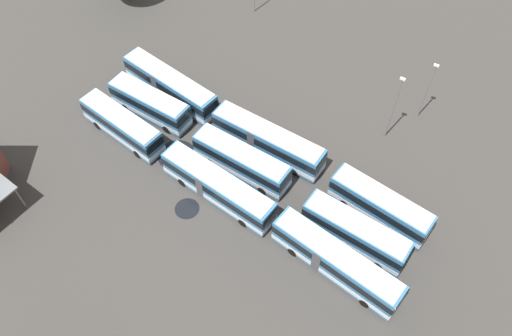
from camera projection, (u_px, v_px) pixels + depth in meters
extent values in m
plane|color=#383533|center=(244.00, 173.00, 55.88)|extent=(105.06, 105.06, 0.00)
cube|color=teal|center=(122.00, 125.00, 57.47)|extent=(11.02, 4.35, 3.11)
cube|color=beige|center=(119.00, 116.00, 56.16)|extent=(10.56, 4.08, 0.14)
cube|color=black|center=(121.00, 122.00, 57.07)|extent=(11.08, 4.39, 0.99)
cube|color=silver|center=(124.00, 130.00, 58.18)|extent=(11.08, 4.39, 0.62)
cube|color=black|center=(155.00, 146.00, 55.00)|extent=(0.42, 2.03, 1.14)
cylinder|color=black|center=(152.00, 141.00, 57.86)|extent=(1.04, 0.47, 1.00)
cylinder|color=black|center=(137.00, 154.00, 56.81)|extent=(1.04, 0.47, 1.00)
cylinder|color=black|center=(113.00, 114.00, 60.33)|extent=(1.04, 0.47, 1.00)
cylinder|color=black|center=(98.00, 125.00, 59.28)|extent=(1.04, 0.47, 1.00)
cube|color=teal|center=(150.00, 104.00, 59.39)|extent=(10.27, 3.28, 3.11)
cube|color=beige|center=(148.00, 94.00, 58.08)|extent=(9.85, 3.05, 0.14)
cube|color=black|center=(149.00, 101.00, 58.99)|extent=(10.32, 3.32, 0.99)
cube|color=silver|center=(151.00, 109.00, 60.09)|extent=(10.32, 3.32, 0.62)
cube|color=black|center=(184.00, 119.00, 57.27)|extent=(0.22, 2.05, 1.14)
cylinder|color=black|center=(179.00, 117.00, 60.04)|extent=(1.02, 0.38, 1.00)
cylinder|color=black|center=(167.00, 129.00, 58.90)|extent=(1.02, 0.38, 1.00)
cylinder|color=black|center=(138.00, 95.00, 62.06)|extent=(1.02, 0.38, 1.00)
cylinder|color=black|center=(125.00, 107.00, 60.93)|extent=(1.02, 0.38, 1.00)
cube|color=teal|center=(170.00, 86.00, 61.15)|extent=(13.41, 4.91, 3.11)
cube|color=beige|center=(169.00, 75.00, 59.84)|extent=(12.85, 4.62, 0.14)
cube|color=black|center=(170.00, 82.00, 60.75)|extent=(13.48, 4.96, 0.99)
cube|color=silver|center=(171.00, 91.00, 61.85)|extent=(13.48, 4.96, 0.62)
cube|color=black|center=(211.00, 108.00, 58.19)|extent=(0.44, 2.03, 1.14)
cube|color=#47474C|center=(162.00, 80.00, 61.70)|extent=(1.36, 2.67, 2.98)
cylinder|color=black|center=(203.00, 104.00, 61.24)|extent=(1.04, 0.48, 1.00)
cylinder|color=black|center=(190.00, 115.00, 60.19)|extent=(1.04, 0.48, 1.00)
cylinder|color=black|center=(155.00, 73.00, 64.30)|extent=(1.04, 0.48, 1.00)
cylinder|color=black|center=(142.00, 83.00, 63.26)|extent=(1.04, 0.48, 1.00)
cube|color=teal|center=(218.00, 187.00, 52.56)|extent=(13.39, 4.39, 3.11)
cube|color=beige|center=(217.00, 178.00, 51.25)|extent=(12.84, 4.11, 0.14)
cube|color=black|center=(218.00, 184.00, 52.16)|extent=(13.46, 4.43, 0.99)
cube|color=silver|center=(219.00, 192.00, 53.26)|extent=(13.46, 4.43, 0.62)
cube|color=black|center=(270.00, 218.00, 49.73)|extent=(0.36, 2.04, 1.14)
cube|color=#47474C|center=(207.00, 180.00, 53.08)|extent=(1.26, 2.66, 2.98)
cylinder|color=black|center=(257.00, 207.00, 52.74)|extent=(1.03, 0.44, 1.00)
cylinder|color=black|center=(243.00, 223.00, 51.66)|extent=(1.03, 0.44, 1.00)
cylinder|color=black|center=(197.00, 168.00, 55.65)|extent=(1.03, 0.44, 1.00)
cylinder|color=black|center=(182.00, 182.00, 54.57)|extent=(1.03, 0.44, 1.00)
cube|color=teal|center=(241.00, 161.00, 54.53)|extent=(11.18, 3.44, 3.11)
cube|color=beige|center=(241.00, 152.00, 53.22)|extent=(10.72, 3.20, 0.14)
cube|color=black|center=(241.00, 158.00, 54.13)|extent=(11.24, 3.48, 0.99)
cube|color=silver|center=(242.00, 166.00, 55.24)|extent=(11.24, 3.48, 0.62)
cube|color=black|center=(286.00, 181.00, 52.25)|extent=(0.24, 2.05, 1.14)
cylinder|color=black|center=(274.00, 176.00, 55.08)|extent=(1.02, 0.38, 1.00)
cylinder|color=black|center=(262.00, 190.00, 53.95)|extent=(1.02, 0.38, 1.00)
cylinder|color=black|center=(222.00, 148.00, 57.31)|extent=(1.02, 0.38, 1.00)
cylinder|color=black|center=(210.00, 161.00, 56.18)|extent=(1.02, 0.38, 1.00)
cube|color=teal|center=(268.00, 141.00, 56.18)|extent=(13.32, 3.51, 3.11)
cube|color=beige|center=(268.00, 131.00, 54.87)|extent=(12.78, 3.27, 0.14)
cube|color=black|center=(268.00, 138.00, 55.78)|extent=(13.39, 3.55, 0.99)
cube|color=silver|center=(268.00, 145.00, 56.88)|extent=(13.39, 3.55, 0.62)
cube|color=black|center=(321.00, 164.00, 53.56)|extent=(0.22, 2.05, 1.14)
cube|color=#47474C|center=(257.00, 135.00, 56.65)|extent=(1.09, 2.61, 2.98)
cylinder|color=black|center=(305.00, 157.00, 56.52)|extent=(1.02, 0.38, 1.00)
cylinder|color=black|center=(294.00, 172.00, 55.39)|extent=(1.02, 0.38, 1.00)
cylinder|color=black|center=(243.00, 126.00, 59.16)|extent=(1.02, 0.38, 1.00)
cylinder|color=black|center=(232.00, 139.00, 58.03)|extent=(1.02, 0.38, 1.00)
cube|color=teal|center=(336.00, 262.00, 47.66)|extent=(13.41, 4.83, 3.11)
cube|color=beige|center=(338.00, 254.00, 46.34)|extent=(12.85, 4.54, 0.14)
cube|color=black|center=(337.00, 259.00, 47.25)|extent=(13.48, 4.88, 0.99)
cube|color=silver|center=(335.00, 266.00, 48.36)|extent=(13.48, 4.88, 0.62)
cube|color=black|center=(400.00, 302.00, 44.71)|extent=(0.43, 2.03, 1.14)
cube|color=#47474C|center=(323.00, 253.00, 48.20)|extent=(1.35, 2.67, 2.98)
cylinder|color=black|center=(378.00, 285.00, 47.75)|extent=(1.04, 0.48, 1.00)
cylinder|color=black|center=(365.00, 303.00, 46.70)|extent=(1.04, 0.48, 1.00)
cylinder|color=black|center=(307.00, 235.00, 50.80)|extent=(1.04, 0.48, 1.00)
cylinder|color=black|center=(293.00, 252.00, 49.75)|extent=(1.04, 0.48, 1.00)
cube|color=teal|center=(355.00, 232.00, 49.48)|extent=(10.83, 3.61, 3.11)
cube|color=beige|center=(358.00, 224.00, 48.17)|extent=(10.38, 3.37, 0.14)
cube|color=black|center=(356.00, 230.00, 49.08)|extent=(10.88, 3.66, 0.99)
cube|color=silver|center=(354.00, 236.00, 50.18)|extent=(10.88, 3.66, 0.62)
cube|color=black|center=(407.00, 258.00, 47.20)|extent=(0.28, 2.05, 1.14)
cylinder|color=black|center=(389.00, 247.00, 50.02)|extent=(1.03, 0.40, 1.00)
cylinder|color=black|center=(378.00, 265.00, 48.91)|extent=(1.03, 0.40, 1.00)
cylinder|color=black|center=(330.00, 214.00, 52.24)|extent=(1.03, 0.40, 1.00)
cylinder|color=black|center=(318.00, 230.00, 51.13)|extent=(1.03, 0.40, 1.00)
cube|color=teal|center=(380.00, 205.00, 51.26)|extent=(10.81, 4.17, 3.11)
cube|color=beige|center=(383.00, 197.00, 49.94)|extent=(10.36, 3.91, 0.14)
cube|color=black|center=(381.00, 203.00, 50.85)|extent=(10.86, 4.22, 0.99)
cube|color=silver|center=(378.00, 210.00, 51.96)|extent=(10.86, 4.22, 0.62)
cube|color=black|center=(430.00, 231.00, 48.85)|extent=(0.39, 2.03, 1.14)
cylinder|color=black|center=(412.00, 222.00, 51.69)|extent=(1.04, 0.46, 1.00)
cylinder|color=black|center=(400.00, 238.00, 50.63)|extent=(1.04, 0.46, 1.00)
cylinder|color=black|center=(356.00, 189.00, 54.07)|extent=(1.04, 0.46, 1.00)
cylinder|color=black|center=(344.00, 203.00, 53.01)|extent=(1.04, 0.46, 1.00)
cylinder|color=#59595B|center=(20.00, 198.00, 52.00)|extent=(0.20, 0.20, 3.36)
cylinder|color=slate|center=(426.00, 92.00, 57.69)|extent=(0.16, 0.16, 7.73)
cube|color=silver|center=(436.00, 65.00, 54.42)|extent=(0.56, 0.28, 0.20)
cylinder|color=slate|center=(393.00, 110.00, 55.47)|extent=(0.16, 0.16, 8.74)
cube|color=silver|center=(403.00, 79.00, 51.80)|extent=(0.56, 0.28, 0.20)
cylinder|color=black|center=(177.00, 155.00, 57.33)|extent=(4.31, 4.31, 0.01)
cylinder|color=black|center=(187.00, 209.00, 53.21)|extent=(2.57, 2.57, 0.01)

